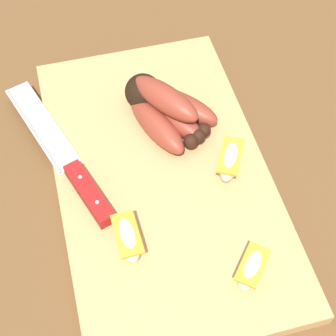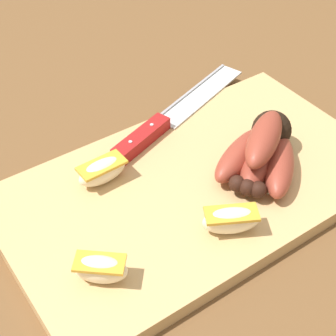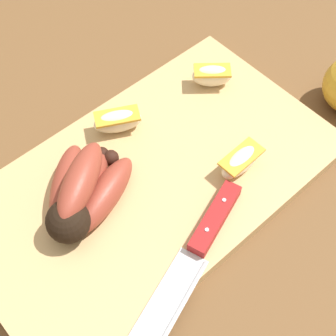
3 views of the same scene
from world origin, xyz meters
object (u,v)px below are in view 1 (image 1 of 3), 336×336
object	(u,v)px
chefs_knife	(72,169)
banana_bunch	(164,109)
apple_wedge_far	(252,269)
apple_wedge_near	(230,160)
apple_wedge_middle	(128,238)

from	to	relation	value
chefs_knife	banana_bunch	bearing A→B (deg)	-68.63
chefs_knife	apple_wedge_far	bearing A→B (deg)	-138.22
apple_wedge_far	chefs_knife	bearing A→B (deg)	41.78
apple_wedge_near	apple_wedge_far	xyz separation A→B (m)	(-0.15, 0.02, 0.00)
apple_wedge_near	chefs_knife	bearing A→B (deg)	76.88
banana_bunch	apple_wedge_far	world-z (taller)	banana_bunch
apple_wedge_far	apple_wedge_middle	bearing A→B (deg)	59.71
chefs_knife	apple_wedge_near	bearing A→B (deg)	-103.12
banana_bunch	apple_wedge_middle	distance (m)	0.20
apple_wedge_middle	banana_bunch	bearing A→B (deg)	-26.98
apple_wedge_middle	apple_wedge_near	bearing A→B (deg)	-63.36
banana_bunch	apple_wedge_far	bearing A→B (deg)	-171.57
apple_wedge_near	apple_wedge_middle	size ratio (longest dim) A/B	1.06
banana_bunch	apple_wedge_near	bearing A→B (deg)	-148.69
chefs_knife	apple_wedge_middle	xyz separation A→B (m)	(-0.12, -0.05, 0.01)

